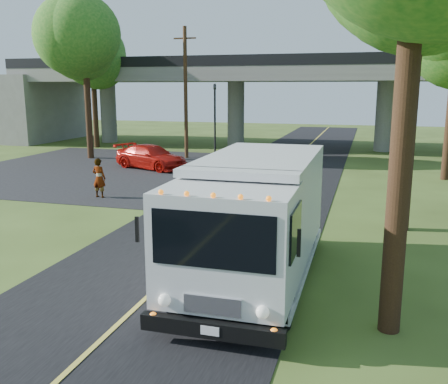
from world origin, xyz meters
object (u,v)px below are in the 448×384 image
at_px(step_van, 255,216).
at_px(utility_pole, 186,92).
at_px(traffic_signal, 215,112).
at_px(red_sedan, 151,157).
at_px(tree_left_lot, 86,42).
at_px(pedestrian, 99,178).
at_px(tree_left_far, 93,55).

bearing_deg(step_van, utility_pole, 114.45).
relative_size(traffic_signal, utility_pole, 0.58).
height_order(traffic_signal, utility_pole, utility_pole).
bearing_deg(utility_pole, red_sedan, -95.02).
relative_size(step_van, red_sedan, 1.53).
xyz_separation_m(traffic_signal, red_sedan, (-1.94, -7.05, -2.47)).
relative_size(tree_left_lot, step_van, 1.38).
height_order(tree_left_lot, red_sedan, tree_left_lot).
height_order(traffic_signal, red_sedan, traffic_signal).
bearing_deg(red_sedan, pedestrian, -151.39).
bearing_deg(utility_pole, step_van, -65.32).
xyz_separation_m(traffic_signal, utility_pole, (-1.50, -2.00, 1.40)).
xyz_separation_m(utility_pole, tree_left_lot, (-6.29, -2.16, 3.31)).
distance_m(utility_pole, step_van, 23.40).
distance_m(tree_left_far, pedestrian, 20.94).
bearing_deg(traffic_signal, tree_left_far, 170.35).
height_order(tree_left_lot, step_van, tree_left_lot).
distance_m(tree_left_lot, red_sedan, 9.70).
bearing_deg(step_van, tree_left_far, 127.06).
xyz_separation_m(step_van, pedestrian, (-8.97, 7.76, -0.83)).
distance_m(traffic_signal, pedestrian, 15.53).
bearing_deg(step_van, red_sedan, 122.06).
height_order(traffic_signal, pedestrian, traffic_signal).
bearing_deg(step_van, pedestrian, 138.88).
distance_m(traffic_signal, utility_pole, 2.86).
xyz_separation_m(tree_left_far, step_van, (18.99, -24.94, -5.71)).
bearing_deg(tree_left_far, step_van, -52.71).
xyz_separation_m(tree_left_lot, step_van, (15.99, -18.94, -6.16)).
bearing_deg(tree_left_far, utility_pole, -22.43).
relative_size(utility_pole, step_van, 1.18).
distance_m(red_sedan, pedestrian, 8.37).
height_order(utility_pole, tree_left_far, tree_left_far).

